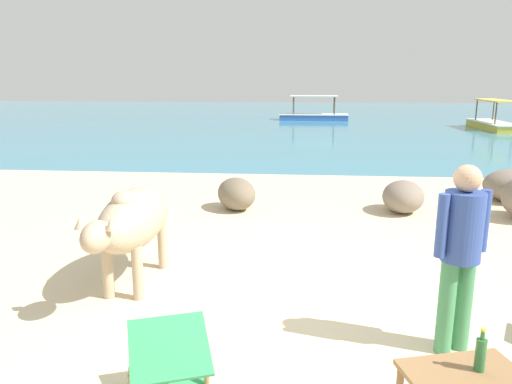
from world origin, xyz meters
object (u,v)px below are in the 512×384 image
deck_chair_near (168,359)px  boat_yellow (493,123)px  low_bench_table (463,382)px  person_standing (461,246)px  bottle (481,354)px  cow (133,220)px  boat_blue (314,115)px

deck_chair_near → boat_yellow: boat_yellow is taller
low_bench_table → person_standing: size_ratio=0.52×
bottle → boat_yellow: (7.41, 19.88, -0.32)m
deck_chair_near → cow: bearing=4.0°
boat_yellow → bottle: bearing=157.8°
bottle → low_bench_table: bearing=-166.3°
deck_chair_near → person_standing: size_ratio=0.56×
bottle → deck_chair_near: bearing=178.6°
boat_yellow → boat_blue: 8.79m
deck_chair_near → person_standing: person_standing is taller
cow → boat_blue: size_ratio=0.54×
deck_chair_near → boat_blue: boat_blue is taller
boat_yellow → person_standing: bearing=157.2°
boat_blue → person_standing: bearing=92.4°
deck_chair_near → boat_yellow: (9.48, 19.83, -0.13)m
cow → bottle: size_ratio=6.78×
cow → deck_chair_near: 2.31m
person_standing → boat_yellow: (7.26, 18.87, -0.70)m
person_standing → boat_yellow: person_standing is taller
bottle → person_standing: size_ratio=0.18×
bottle → boat_blue: boat_blue is taller
low_bench_table → person_standing: bearing=60.8°
bottle → deck_chair_near: size_ratio=0.33×
low_bench_table → boat_blue: boat_blue is taller
low_bench_table → deck_chair_near: size_ratio=0.94×
boat_blue → deck_chair_near: bearing=87.0°
low_bench_table → deck_chair_near: 1.97m
low_bench_table → boat_yellow: 21.28m
boat_yellow → boat_blue: same height
cow → low_bench_table: cow is taller
cow → person_standing: size_ratio=1.24×
cow → boat_blue: (2.57, 21.72, -0.50)m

